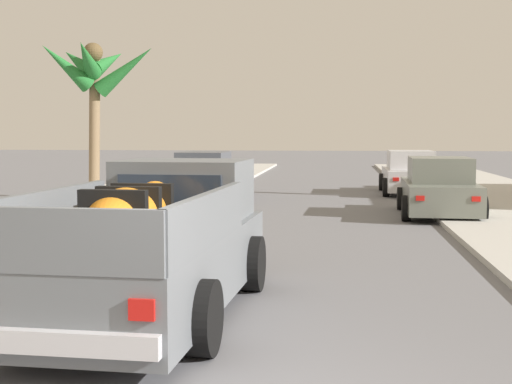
{
  "coord_description": "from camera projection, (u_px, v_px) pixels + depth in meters",
  "views": [
    {
      "loc": [
        0.75,
        -4.98,
        2.19
      ],
      "look_at": [
        -0.58,
        6.75,
        1.2
      ],
      "focal_mm": 50.28,
      "sensor_mm": 36.0,
      "label": 1
    }
  ],
  "objects": [
    {
      "name": "pickup_truck",
      "position": [
        154.0,
        246.0,
        8.66
      ],
      "size": [
        2.4,
        5.3,
        1.8
      ],
      "color": "slate",
      "rests_on": "ground"
    },
    {
      "name": "car_left_near",
      "position": [
        204.0,
        176.0,
        23.89
      ],
      "size": [
        2.07,
        4.28,
        1.54
      ],
      "color": "#474C56",
      "rests_on": "ground"
    },
    {
      "name": "sidewalk_left",
      "position": [
        70.0,
        218.0,
        17.72
      ],
      "size": [
        5.28,
        60.0,
        0.12
      ],
      "primitive_type": "cube",
      "color": "beige",
      "rests_on": "ground"
    },
    {
      "name": "curb_right",
      "position": [
        503.0,
        225.0,
        16.56
      ],
      "size": [
        0.16,
        60.0,
        0.1
      ],
      "primitive_type": "cube",
      "color": "silver",
      "rests_on": "ground"
    },
    {
      "name": "curb_left",
      "position": [
        118.0,
        219.0,
        17.58
      ],
      "size": [
        0.16,
        60.0,
        0.1
      ],
      "primitive_type": "cube",
      "color": "silver",
      "rests_on": "ground"
    },
    {
      "name": "car_right_mid",
      "position": [
        410.0,
        174.0,
        25.48
      ],
      "size": [
        2.06,
        4.27,
        1.54
      ],
      "color": "silver",
      "rests_on": "ground"
    },
    {
      "name": "car_left_mid",
      "position": [
        439.0,
        189.0,
        18.72
      ],
      "size": [
        2.15,
        4.31,
        1.54
      ],
      "color": "slate",
      "rests_on": "ground"
    },
    {
      "name": "palm_tree_left_fore",
      "position": [
        94.0,
        73.0,
        22.87
      ],
      "size": [
        3.65,
        3.48,
        5.1
      ],
      "color": "#846B4C",
      "rests_on": "ground"
    }
  ]
}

